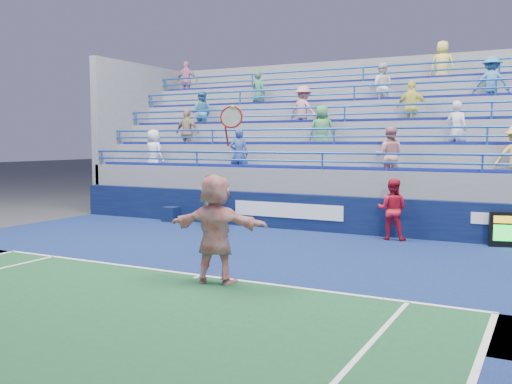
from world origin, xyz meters
The scene contains 7 objects.
ground centered at (0.00, 0.00, 0.00)m, with size 120.00×120.00×0.00m, color #333538.
sponsor_wall centered at (0.00, 6.50, 0.55)m, with size 18.00×0.32×1.10m.
bleacher_stand centered at (0.00, 10.27, 1.55)m, with size 18.00×5.60×6.13m.
judge_chair centered at (-5.20, 6.19, 0.29)m, with size 0.51×0.51×0.90m.
tennis_player centered at (0.56, -0.33, 1.05)m, with size 2.02×0.99×3.35m.
line_judge centered at (-3.48, 5.88, 0.86)m, with size 0.63×0.41×1.72m, color #121933.
ball_girl centered at (2.31, 6.00, 0.84)m, with size 0.82×0.64×1.69m, color red.
Camera 1 is at (6.14, -9.42, 2.68)m, focal length 40.00 mm.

